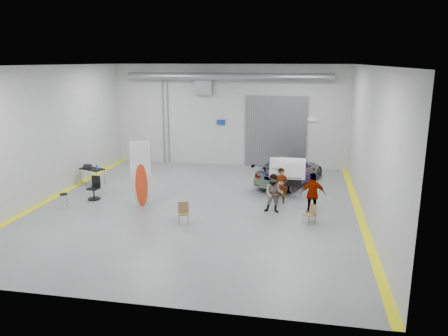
% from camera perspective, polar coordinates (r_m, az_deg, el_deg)
% --- Properties ---
extents(ground, '(16.00, 16.00, 0.00)m').
position_cam_1_polar(ground, '(19.19, -3.48, -4.97)').
color(ground, slate).
rests_on(ground, ground).
extents(room_shell, '(14.02, 16.18, 6.01)m').
position_cam_1_polar(room_shell, '(20.38, -1.46, 7.92)').
color(room_shell, '#AFB1B3').
rests_on(room_shell, ground).
extents(sedan_car, '(3.83, 5.22, 1.40)m').
position_cam_1_polar(sedan_car, '(22.65, 8.56, -0.31)').
color(sedan_car, silver).
rests_on(sedan_car, ground).
extents(person_a, '(0.64, 0.47, 1.59)m').
position_cam_1_polar(person_a, '(19.52, 7.47, -2.29)').
color(person_a, '#916E4F').
rests_on(person_a, ground).
extents(person_b, '(0.85, 0.68, 1.66)m').
position_cam_1_polar(person_b, '(18.24, 6.53, -3.31)').
color(person_b, slate).
rests_on(person_b, ground).
extents(person_c, '(1.08, 0.56, 1.79)m').
position_cam_1_polar(person_c, '(18.13, 11.52, -3.40)').
color(person_c, '#9B5F33').
rests_on(person_c, ground).
extents(surfboard_display, '(0.80, 0.49, 3.04)m').
position_cam_1_polar(surfboard_display, '(19.19, -11.08, -1.36)').
color(surfboard_display, white).
rests_on(surfboard_display, ground).
extents(folding_chair_near, '(0.50, 0.52, 0.86)m').
position_cam_1_polar(folding_chair_near, '(17.06, -5.30, -6.49)').
color(folding_chair_near, brown).
rests_on(folding_chair_near, ground).
extents(folding_chair_far, '(0.52, 0.61, 0.80)m').
position_cam_1_polar(folding_chair_far, '(17.29, 11.05, -6.49)').
color(folding_chair_far, brown).
rests_on(folding_chair_far, ground).
extents(shop_stool, '(0.35, 0.35, 0.68)m').
position_cam_1_polar(shop_stool, '(19.89, -20.15, -4.11)').
color(shop_stool, black).
rests_on(shop_stool, ground).
extents(work_table, '(1.44, 1.07, 1.05)m').
position_cam_1_polar(work_table, '(23.36, -16.99, -0.05)').
color(work_table, gray).
rests_on(work_table, ground).
extents(office_chair, '(0.56, 0.57, 1.05)m').
position_cam_1_polar(office_chair, '(20.81, -16.59, -2.69)').
color(office_chair, black).
rests_on(office_chair, ground).
extents(trunk_lid, '(1.64, 0.99, 0.04)m').
position_cam_1_polar(trunk_lid, '(20.37, 8.39, 0.19)').
color(trunk_lid, silver).
rests_on(trunk_lid, sedan_car).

